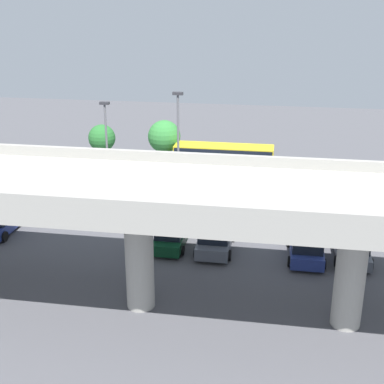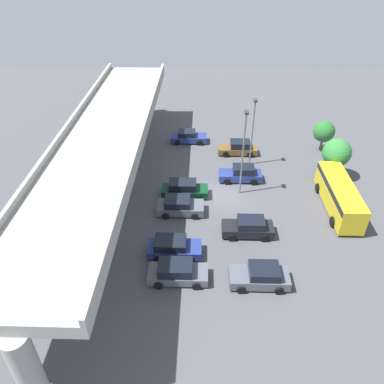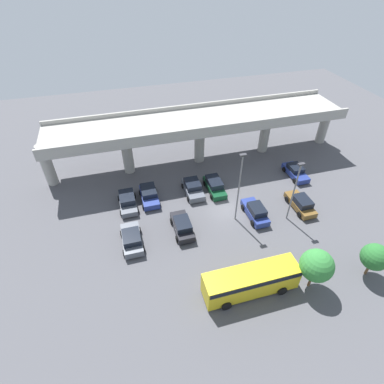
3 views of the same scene
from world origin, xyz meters
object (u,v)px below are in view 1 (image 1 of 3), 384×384
Objects in this scene: parked_car_3 at (215,239)px; parked_car_4 at (172,233)px; parked_car_2 at (266,205)px; shuttle_bus at (224,157)px; tree_front_left at (164,137)px; parked_car_8 at (352,246)px; tree_front_centre at (102,138)px; parked_car_6 at (75,193)px; parked_car_0 at (345,208)px; lamp_post_near_aisle at (178,144)px; parked_car_5 at (149,198)px; parked_car_7 at (1,222)px; parked_car_1 at (307,247)px; lamp_post_mid_lot at (107,143)px.

parked_car_4 is at bearing 84.13° from parked_car_3.
shuttle_bus is (4.03, -8.77, 0.81)m from parked_car_2.
parked_car_8 is at bearing 133.48° from tree_front_left.
parked_car_6 is at bearing 96.12° from tree_front_centre.
shuttle_bus reaches higher than parked_car_4.
lamp_post_near_aisle is at bearing -87.17° from parked_car_0.
parked_car_5 reaches higher than parked_car_0.
shuttle_bus is 2.29× the size of tree_front_centre.
parked_car_6 is 0.52× the size of lamp_post_near_aisle.
tree_front_centre is at bearing 31.60° from parked_car_4.
parked_car_4 is (5.70, 5.79, -0.01)m from parked_car_2.
tree_front_centre is at bearing -6.41° from parked_car_7.
parked_car_0 is 14.15m from parked_car_5.
parked_car_4 is 1.01× the size of parked_car_8.
parked_car_1 is at bearing 22.61° from parked_car_2.
shuttle_bus is at bearing 4.26° from parked_car_3.
parked_car_2 is at bearing -177.96° from lamp_post_near_aisle.
shuttle_bus reaches higher than parked_car_3.
parked_car_0 reaches higher than parked_car_6.
parked_car_2 is at bearing -71.46° from parked_car_7.
lamp_post_mid_lot is 8.99m from tree_front_left.
parked_car_7 is 1.18× the size of tree_front_centre.
parked_car_1 is at bearing 69.20° from parked_car_6.
shuttle_bus is at bearing -155.33° from parked_car_2.
shuttle_bus is at bearing 129.45° from parked_car_6.
parked_car_1 is 0.98× the size of parked_car_5.
parked_car_2 is 13.85m from tree_front_left.
parked_car_0 is 0.99× the size of parked_car_5.
tree_front_centre is (18.11, -16.41, 1.76)m from parked_car_1.
parked_car_5 reaches higher than parked_car_8.
parked_car_6 is at bearing -89.56° from parked_car_0.
parked_car_4 is at bearing 26.64° from parked_car_5.
parked_car_1 is at bearing 145.89° from lamp_post_near_aisle.
lamp_post_mid_lot is (-2.37, -1.10, 3.73)m from parked_car_6.
shuttle_bus is at bearing 23.82° from parked_car_1.
parked_car_2 is 0.99× the size of parked_car_5.
parked_car_3 is 12.32m from lamp_post_mid_lot.
lamp_post_mid_lot is (-5.23, -7.11, 3.78)m from parked_car_7.
parked_car_7 is 0.51× the size of shuttle_bus.
parked_car_0 is at bearing 90.44° from parked_car_6.
parked_car_6 is 4.55m from lamp_post_mid_lot.
tree_front_left is (9.53, -9.80, 2.19)m from parked_car_2.
parked_car_0 is 0.51× the size of lamp_post_near_aisle.
tree_front_left is (-7.76, -15.60, 2.27)m from parked_car_7.
parked_car_2 is 9.68m from shuttle_bus.
parked_car_1 is 0.95× the size of parked_car_4.
shuttle_bus is 9.91m from lamp_post_near_aisle.
lamp_post_mid_lot is at bearing 62.68° from parked_car_1.
tree_front_left reaches higher than parked_car_1.
parked_car_3 is 0.97× the size of tree_front_left.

